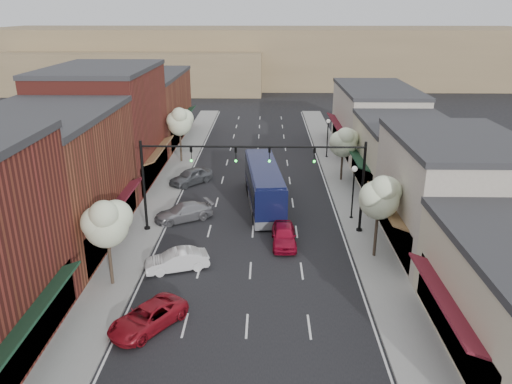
# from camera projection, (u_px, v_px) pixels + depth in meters

# --- Properties ---
(ground) EXTENTS (160.00, 160.00, 0.00)m
(ground) POSITION_uv_depth(u_px,v_px,m) (249.00, 287.00, 30.14)
(ground) COLOR black
(ground) RESTS_ON ground
(sidewalk_left) EXTENTS (2.80, 73.00, 0.15)m
(sidewalk_left) POSITION_uv_depth(u_px,v_px,m) (168.00, 184.00, 47.64)
(sidewalk_left) COLOR gray
(sidewalk_left) RESTS_ON ground
(sidewalk_right) EXTENTS (2.80, 73.00, 0.15)m
(sidewalk_right) POSITION_uv_depth(u_px,v_px,m) (344.00, 185.00, 47.32)
(sidewalk_right) COLOR gray
(sidewalk_right) RESTS_ON ground
(curb_left) EXTENTS (0.25, 73.00, 0.17)m
(curb_left) POSITION_uv_depth(u_px,v_px,m) (183.00, 184.00, 47.62)
(curb_left) COLOR gray
(curb_left) RESTS_ON ground
(curb_right) EXTENTS (0.25, 73.00, 0.17)m
(curb_right) POSITION_uv_depth(u_px,v_px,m) (329.00, 185.00, 47.35)
(curb_right) COLOR gray
(curb_right) RESTS_ON ground
(bldg_left_midnear) EXTENTS (10.14, 14.10, 9.40)m
(bldg_left_midnear) POSITION_uv_depth(u_px,v_px,m) (46.00, 180.00, 34.45)
(bldg_left_midnear) COLOR brown
(bldg_left_midnear) RESTS_ON ground
(bldg_left_midfar) EXTENTS (10.14, 14.10, 10.90)m
(bldg_left_midfar) POSITION_uv_depth(u_px,v_px,m) (106.00, 126.00, 47.33)
(bldg_left_midfar) COLOR maroon
(bldg_left_midfar) RESTS_ON ground
(bldg_left_far) EXTENTS (10.14, 18.10, 8.40)m
(bldg_left_far) POSITION_uv_depth(u_px,v_px,m) (146.00, 108.00, 62.78)
(bldg_left_far) COLOR brown
(bldg_left_far) RESTS_ON ground
(bldg_right_midnear) EXTENTS (9.14, 12.10, 7.90)m
(bldg_right_midnear) POSITION_uv_depth(u_px,v_px,m) (452.00, 193.00, 34.17)
(bldg_right_midnear) COLOR #B5A99B
(bldg_right_midnear) RESTS_ON ground
(bldg_right_midfar) EXTENTS (9.14, 12.10, 6.40)m
(bldg_right_midfar) POSITION_uv_depth(u_px,v_px,m) (405.00, 156.00, 45.69)
(bldg_right_midfar) COLOR #B7AD91
(bldg_right_midfar) RESTS_ON ground
(bldg_right_far) EXTENTS (9.14, 16.10, 7.40)m
(bldg_right_far) POSITION_uv_depth(u_px,v_px,m) (374.00, 119.00, 58.66)
(bldg_right_far) COLOR #B5A99B
(bldg_right_far) RESTS_ON ground
(hill_far) EXTENTS (120.00, 30.00, 12.00)m
(hill_far) POSITION_uv_depth(u_px,v_px,m) (262.00, 56.00, 112.57)
(hill_far) COLOR #7A6647
(hill_far) RESTS_ON ground
(hill_near) EXTENTS (50.00, 20.00, 8.00)m
(hill_near) POSITION_uv_depth(u_px,v_px,m) (140.00, 70.00, 102.47)
(hill_near) COLOR #7A6647
(hill_near) RESTS_ON ground
(signal_mast_right) EXTENTS (8.22, 0.46, 7.00)m
(signal_mast_right) POSITION_uv_depth(u_px,v_px,m) (330.00, 174.00, 35.95)
(signal_mast_right) COLOR black
(signal_mast_right) RESTS_ON ground
(signal_mast_left) EXTENTS (8.22, 0.46, 7.00)m
(signal_mast_left) POSITION_uv_depth(u_px,v_px,m) (175.00, 173.00, 36.17)
(signal_mast_left) COLOR black
(signal_mast_left) RESTS_ON ground
(tree_right_near) EXTENTS (2.85, 2.65, 5.95)m
(tree_right_near) POSITION_uv_depth(u_px,v_px,m) (380.00, 196.00, 32.16)
(tree_right_near) COLOR #47382B
(tree_right_near) RESTS_ON ground
(tree_right_far) EXTENTS (2.85, 2.65, 5.43)m
(tree_right_far) POSITION_uv_depth(u_px,v_px,m) (344.00, 141.00, 47.33)
(tree_right_far) COLOR #47382B
(tree_right_far) RESTS_ON ground
(tree_left_near) EXTENTS (2.85, 2.65, 5.69)m
(tree_left_near) POSITION_uv_depth(u_px,v_px,m) (106.00, 222.00, 28.80)
(tree_left_near) COLOR #47382B
(tree_left_near) RESTS_ON ground
(tree_left_far) EXTENTS (2.85, 2.65, 6.13)m
(tree_left_far) POSITION_uv_depth(u_px,v_px,m) (180.00, 121.00, 53.07)
(tree_left_far) COLOR #47382B
(tree_left_far) RESTS_ON ground
(lamp_post_near) EXTENTS (0.44, 0.44, 4.44)m
(lamp_post_near) POSITION_uv_depth(u_px,v_px,m) (354.00, 184.00, 38.82)
(lamp_post_near) COLOR black
(lamp_post_near) RESTS_ON ground
(lamp_post_far) EXTENTS (0.44, 0.44, 4.44)m
(lamp_post_far) POSITION_uv_depth(u_px,v_px,m) (328.00, 132.00, 55.25)
(lamp_post_far) COLOR black
(lamp_post_far) RESTS_ON ground
(coach_bus) EXTENTS (3.64, 11.58, 3.48)m
(coach_bus) POSITION_uv_depth(u_px,v_px,m) (264.00, 185.00, 42.16)
(coach_bus) COLOR #0D1134
(coach_bus) RESTS_ON ground
(red_hatchback) EXTENTS (1.73, 4.23, 1.44)m
(red_hatchback) POSITION_uv_depth(u_px,v_px,m) (284.00, 235.00, 35.32)
(red_hatchback) COLOR maroon
(red_hatchback) RESTS_ON ground
(parked_car_a) EXTENTS (4.25, 4.82, 1.24)m
(parked_car_a) POSITION_uv_depth(u_px,v_px,m) (148.00, 317.00, 26.07)
(parked_car_a) COLOR maroon
(parked_car_a) RESTS_ON ground
(parked_car_b) EXTENTS (4.30, 2.63, 1.34)m
(parked_car_b) POSITION_uv_depth(u_px,v_px,m) (177.00, 260.00, 31.90)
(parked_car_b) COLOR silver
(parked_car_b) RESTS_ON ground
(parked_car_c) EXTENTS (5.00, 3.90, 1.35)m
(parked_car_c) POSITION_uv_depth(u_px,v_px,m) (184.00, 212.00, 39.47)
(parked_car_c) COLOR #939397
(parked_car_c) RESTS_ON ground
(parked_car_d) EXTENTS (4.32, 4.55, 1.53)m
(parked_car_d) POSITION_uv_depth(u_px,v_px,m) (191.00, 176.00, 47.67)
(parked_car_d) COLOR #525559
(parked_car_d) RESTS_ON ground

